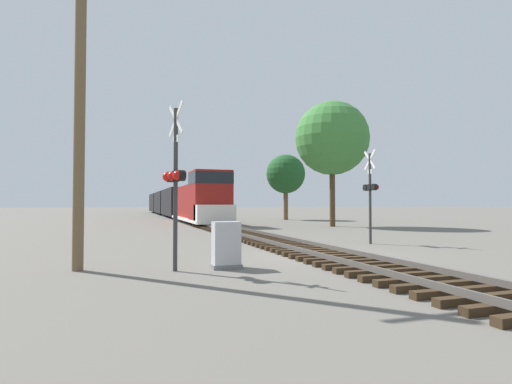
% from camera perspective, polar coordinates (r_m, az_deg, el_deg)
% --- Properties ---
extents(ground_plane, '(400.00, 400.00, 0.00)m').
position_cam_1_polar(ground_plane, '(14.36, 9.15, -9.04)').
color(ground_plane, '#666059').
extents(rail_track_bed, '(2.60, 160.00, 0.31)m').
position_cam_1_polar(rail_track_bed, '(14.35, 9.15, -8.50)').
color(rail_track_bed, '#382819').
rests_on(rail_track_bed, ground).
extents(freight_train, '(3.03, 61.60, 4.48)m').
position_cam_1_polar(freight_train, '(59.74, -11.97, -1.51)').
color(freight_train, maroon).
rests_on(freight_train, ground).
extents(crossing_signal_near, '(0.56, 1.01, 4.65)m').
position_cam_1_polar(crossing_signal_near, '(11.19, -11.55, 1.98)').
color(crossing_signal_near, '#333333').
rests_on(crossing_signal_near, ground).
extents(crossing_signal_far, '(0.36, 1.01, 4.34)m').
position_cam_1_polar(crossing_signal_far, '(19.15, 16.06, 0.31)').
color(crossing_signal_far, '#333333').
rests_on(crossing_signal_far, ground).
extents(relay_cabinet, '(0.84, 0.58, 1.33)m').
position_cam_1_polar(relay_cabinet, '(11.56, -4.29, -7.59)').
color(relay_cabinet, slate).
rests_on(relay_cabinet, ground).
extents(utility_pole, '(1.80, 0.30, 9.92)m').
position_cam_1_polar(utility_pole, '(12.50, -23.85, 13.47)').
color(utility_pole, brown).
rests_on(utility_pole, ground).
extents(tree_far_right, '(6.00, 6.00, 10.19)m').
position_cam_1_polar(tree_far_right, '(33.34, 10.81, 7.53)').
color(tree_far_right, '#473521').
rests_on(tree_far_right, ground).
extents(tree_mid_background, '(4.48, 4.48, 7.51)m').
position_cam_1_polar(tree_mid_background, '(46.02, 4.27, 2.54)').
color(tree_mid_background, brown).
rests_on(tree_mid_background, ground).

